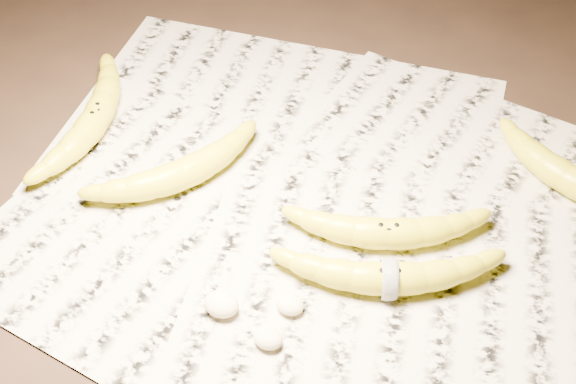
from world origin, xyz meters
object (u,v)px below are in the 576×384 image
at_px(banana_left_a, 95,117).
at_px(banana_upper_a, 568,176).
at_px(banana_center, 388,232).
at_px(banana_taped, 389,277).
at_px(banana_left_b, 182,172).

height_order(banana_left_a, banana_upper_a, same).
xyz_separation_m(banana_left_a, banana_center, (0.41, -0.03, -0.00)).
distance_m(banana_left_a, banana_taped, 0.44).
height_order(banana_taped, banana_upper_a, banana_upper_a).
relative_size(banana_left_a, banana_left_b, 1.10).
relative_size(banana_center, banana_taped, 0.91).
bearing_deg(banana_left_b, banana_left_a, 108.33).
xyz_separation_m(banana_left_a, banana_left_b, (0.15, -0.04, 0.00)).
xyz_separation_m(banana_taped, banana_upper_a, (0.14, 0.23, 0.00)).
bearing_deg(banana_left_a, banana_taped, -112.85).
xyz_separation_m(banana_left_a, banana_upper_a, (0.58, 0.14, -0.00)).
xyz_separation_m(banana_center, banana_taped, (0.02, -0.06, -0.00)).
distance_m(banana_left_a, banana_left_b, 0.16).
distance_m(banana_left_b, banana_upper_a, 0.46).
height_order(banana_left_a, banana_left_b, same).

